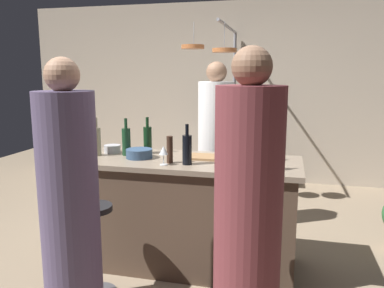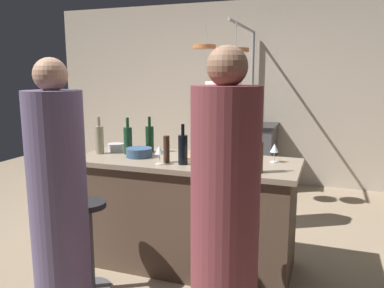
{
  "view_description": "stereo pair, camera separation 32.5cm",
  "coord_description": "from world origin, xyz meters",
  "px_view_note": "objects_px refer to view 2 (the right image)",
  "views": [
    {
      "loc": [
        0.77,
        -2.95,
        1.58
      ],
      "look_at": [
        0.0,
        0.15,
        1.0
      ],
      "focal_mm": 36.36,
      "sensor_mm": 36.0,
      "label": 1
    },
    {
      "loc": [
        1.08,
        -2.86,
        1.58
      ],
      "look_at": [
        0.0,
        0.15,
        1.0
      ],
      "focal_mm": 36.36,
      "sensor_mm": 36.0,
      "label": 2
    }
  ],
  "objects_px": {
    "chef": "(222,153)",
    "mixing_bowl_ceramic": "(236,164)",
    "guest_left": "(59,205)",
    "wine_glass_by_chef": "(215,153)",
    "mixing_bowl_steel": "(116,147)",
    "stove_range": "(247,155)",
    "wine_bottle_amber": "(258,156)",
    "wine_bottle_dark": "(183,149)",
    "cutting_board": "(207,157)",
    "pepper_mill": "(166,149)",
    "wine_glass_near_left_guest": "(159,151)",
    "wine_bottle_white": "(99,139)",
    "bar_stool_left": "(90,242)",
    "bar_stool_right": "(237,267)",
    "wine_glass_near_right_guest": "(275,149)",
    "mixing_bowl_blue": "(139,152)",
    "wine_bottle_green": "(128,140)",
    "guest_right": "(225,223)",
    "wine_bottle_red": "(150,138)"
  },
  "relations": [
    {
      "from": "cutting_board",
      "to": "mixing_bowl_blue",
      "type": "distance_m",
      "value": 0.57
    },
    {
      "from": "guest_right",
      "to": "wine_bottle_white",
      "type": "bearing_deg",
      "value": 145.66
    },
    {
      "from": "cutting_board",
      "to": "wine_glass_near_right_guest",
      "type": "xyz_separation_m",
      "value": [
        0.53,
        0.05,
        0.1
      ]
    },
    {
      "from": "stove_range",
      "to": "mixing_bowl_blue",
      "type": "bearing_deg",
      "value": -99.07
    },
    {
      "from": "mixing_bowl_steel",
      "to": "wine_bottle_white",
      "type": "bearing_deg",
      "value": -115.83
    },
    {
      "from": "wine_bottle_green",
      "to": "mixing_bowl_steel",
      "type": "xyz_separation_m",
      "value": [
        -0.17,
        0.07,
        -0.09
      ]
    },
    {
      "from": "cutting_board",
      "to": "wine_bottle_green",
      "type": "relative_size",
      "value": 1.02
    },
    {
      "from": "pepper_mill",
      "to": "mixing_bowl_ceramic",
      "type": "distance_m",
      "value": 0.56
    },
    {
      "from": "wine_bottle_amber",
      "to": "wine_bottle_white",
      "type": "distance_m",
      "value": 1.41
    },
    {
      "from": "stove_range",
      "to": "chef",
      "type": "bearing_deg",
      "value": -87.37
    },
    {
      "from": "stove_range",
      "to": "chef",
      "type": "relative_size",
      "value": 0.52
    },
    {
      "from": "guest_left",
      "to": "wine_glass_by_chef",
      "type": "height_order",
      "value": "guest_left"
    },
    {
      "from": "stove_range",
      "to": "mixing_bowl_blue",
      "type": "relative_size",
      "value": 4.15
    },
    {
      "from": "wine_bottle_red",
      "to": "wine_bottle_dark",
      "type": "height_order",
      "value": "wine_bottle_red"
    },
    {
      "from": "chef",
      "to": "wine_glass_by_chef",
      "type": "xyz_separation_m",
      "value": [
        0.22,
        -1.03,
        0.22
      ]
    },
    {
      "from": "bar_stool_left",
      "to": "cutting_board",
      "type": "bearing_deg",
      "value": 46.53
    },
    {
      "from": "wine_bottle_green",
      "to": "mixing_bowl_blue",
      "type": "height_order",
      "value": "wine_bottle_green"
    },
    {
      "from": "bar_stool_left",
      "to": "wine_glass_near_right_guest",
      "type": "relative_size",
      "value": 4.66
    },
    {
      "from": "chef",
      "to": "wine_glass_near_right_guest",
      "type": "xyz_separation_m",
      "value": [
        0.61,
        -0.72,
        0.22
      ]
    },
    {
      "from": "wine_bottle_amber",
      "to": "wine_bottle_dark",
      "type": "height_order",
      "value": "wine_bottle_dark"
    },
    {
      "from": "bar_stool_right",
      "to": "wine_bottle_red",
      "type": "relative_size",
      "value": 2.17
    },
    {
      "from": "guest_left",
      "to": "wine_glass_near_left_guest",
      "type": "distance_m",
      "value": 0.85
    },
    {
      "from": "cutting_board",
      "to": "mixing_bowl_ceramic",
      "type": "xyz_separation_m",
      "value": [
        0.3,
        -0.25,
        0.02
      ]
    },
    {
      "from": "chef",
      "to": "pepper_mill",
      "type": "height_order",
      "value": "chef"
    },
    {
      "from": "cutting_board",
      "to": "wine_glass_near_right_guest",
      "type": "relative_size",
      "value": 2.19
    },
    {
      "from": "wine_glass_near_left_guest",
      "to": "bar_stool_left",
      "type": "bearing_deg",
      "value": -134.81
    },
    {
      "from": "pepper_mill",
      "to": "wine_glass_near_left_guest",
      "type": "relative_size",
      "value": 1.44
    },
    {
      "from": "bar_stool_right",
      "to": "wine_glass_near_left_guest",
      "type": "relative_size",
      "value": 4.66
    },
    {
      "from": "bar_stool_left",
      "to": "mixing_bowl_ceramic",
      "type": "bearing_deg",
      "value": 25.19
    },
    {
      "from": "wine_glass_near_right_guest",
      "to": "mixing_bowl_ceramic",
      "type": "bearing_deg",
      "value": -127.88
    },
    {
      "from": "chef",
      "to": "bar_stool_right",
      "type": "distance_m",
      "value": 1.62
    },
    {
      "from": "guest_left",
      "to": "wine_glass_near_left_guest",
      "type": "height_order",
      "value": "guest_left"
    },
    {
      "from": "wine_bottle_amber",
      "to": "wine_glass_near_right_guest",
      "type": "distance_m",
      "value": 0.36
    },
    {
      "from": "wine_glass_by_chef",
      "to": "mixing_bowl_steel",
      "type": "bearing_deg",
      "value": 164.58
    },
    {
      "from": "wine_glass_near_right_guest",
      "to": "mixing_bowl_ceramic",
      "type": "distance_m",
      "value": 0.39
    },
    {
      "from": "wine_bottle_amber",
      "to": "pepper_mill",
      "type": "bearing_deg",
      "value": 174.32
    },
    {
      "from": "pepper_mill",
      "to": "mixing_bowl_blue",
      "type": "height_order",
      "value": "pepper_mill"
    },
    {
      "from": "bar_stool_right",
      "to": "guest_right",
      "type": "xyz_separation_m",
      "value": [
        0.0,
        -0.34,
        0.42
      ]
    },
    {
      "from": "chef",
      "to": "mixing_bowl_steel",
      "type": "xyz_separation_m",
      "value": [
        -0.78,
        -0.75,
        0.15
      ]
    },
    {
      "from": "guest_left",
      "to": "mixing_bowl_blue",
      "type": "relative_size",
      "value": 7.82
    },
    {
      "from": "wine_bottle_dark",
      "to": "wine_glass_near_left_guest",
      "type": "xyz_separation_m",
      "value": [
        -0.17,
        -0.06,
        -0.01
      ]
    },
    {
      "from": "bar_stool_right",
      "to": "wine_glass_by_chef",
      "type": "bearing_deg",
      "value": 122.06
    },
    {
      "from": "bar_stool_left",
      "to": "wine_bottle_white",
      "type": "bearing_deg",
      "value": 114.2
    },
    {
      "from": "bar_stool_right",
      "to": "mixing_bowl_ceramic",
      "type": "relative_size",
      "value": 3.17
    },
    {
      "from": "chef",
      "to": "wine_glass_near_right_guest",
      "type": "distance_m",
      "value": 0.97
    },
    {
      "from": "bar_stool_left",
      "to": "mixing_bowl_blue",
      "type": "relative_size",
      "value": 3.17
    },
    {
      "from": "guest_right",
      "to": "wine_bottle_amber",
      "type": "distance_m",
      "value": 0.77
    },
    {
      "from": "bar_stool_left",
      "to": "guest_left",
      "type": "bearing_deg",
      "value": -84.93
    },
    {
      "from": "bar_stool_right",
      "to": "cutting_board",
      "type": "xyz_separation_m",
      "value": [
        -0.43,
        0.71,
        0.53
      ]
    },
    {
      "from": "chef",
      "to": "mixing_bowl_ceramic",
      "type": "distance_m",
      "value": 1.1
    }
  ]
}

